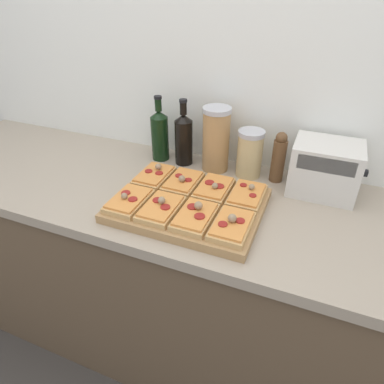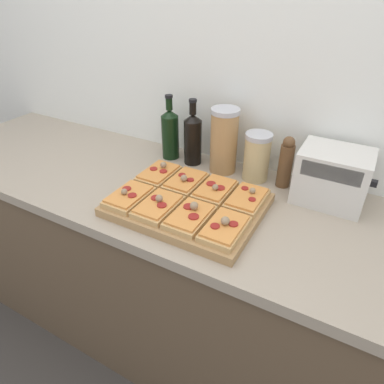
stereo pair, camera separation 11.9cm
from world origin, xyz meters
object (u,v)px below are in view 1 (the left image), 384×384
(grain_jar_tall, at_px, (216,139))
(wine_bottle, at_px, (184,138))
(cutting_board, at_px, (189,205))
(grain_jar_short, at_px, (250,153))
(pepper_mill, at_px, (279,158))
(toaster_oven, at_px, (325,168))
(olive_oil_bottle, at_px, (160,134))

(grain_jar_tall, bearing_deg, wine_bottle, -180.00)
(cutting_board, distance_m, grain_jar_short, 0.35)
(wine_bottle, xyz_separation_m, pepper_mill, (0.40, 0.00, -0.01))
(grain_jar_short, xyz_separation_m, toaster_oven, (0.28, -0.02, 0.00))
(grain_jar_short, bearing_deg, olive_oil_bottle, -180.00)
(grain_jar_short, height_order, pepper_mill, pepper_mill)
(wine_bottle, distance_m, grain_jar_short, 0.28)
(grain_jar_tall, height_order, pepper_mill, grain_jar_tall)
(grain_jar_tall, xyz_separation_m, toaster_oven, (0.42, -0.02, -0.04))
(wine_bottle, relative_size, toaster_oven, 1.07)
(olive_oil_bottle, height_order, wine_bottle, same)
(wine_bottle, distance_m, grain_jar_tall, 0.14)
(olive_oil_bottle, height_order, grain_jar_short, olive_oil_bottle)
(olive_oil_bottle, bearing_deg, grain_jar_short, 0.00)
(wine_bottle, relative_size, pepper_mill, 1.37)
(cutting_board, xyz_separation_m, olive_oil_bottle, (-0.26, 0.31, 0.10))
(grain_jar_tall, xyz_separation_m, pepper_mill, (0.25, 0.00, -0.03))
(wine_bottle, xyz_separation_m, toaster_oven, (0.56, -0.02, -0.02))
(wine_bottle, distance_m, pepper_mill, 0.40)
(wine_bottle, relative_size, grain_jar_short, 1.46)
(grain_jar_short, distance_m, toaster_oven, 0.28)
(cutting_board, distance_m, toaster_oven, 0.51)
(olive_oil_bottle, height_order, pepper_mill, olive_oil_bottle)
(olive_oil_bottle, bearing_deg, cutting_board, -49.76)
(cutting_board, xyz_separation_m, wine_bottle, (-0.15, 0.31, 0.10))
(cutting_board, xyz_separation_m, grain_jar_tall, (-0.01, 0.31, 0.12))
(grain_jar_short, bearing_deg, toaster_oven, -4.02)
(olive_oil_bottle, relative_size, pepper_mill, 1.37)
(cutting_board, height_order, grain_jar_tall, grain_jar_tall)
(wine_bottle, height_order, grain_jar_tall, wine_bottle)
(pepper_mill, xyz_separation_m, toaster_oven, (0.17, -0.02, -0.00))
(olive_oil_bottle, relative_size, grain_jar_short, 1.46)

